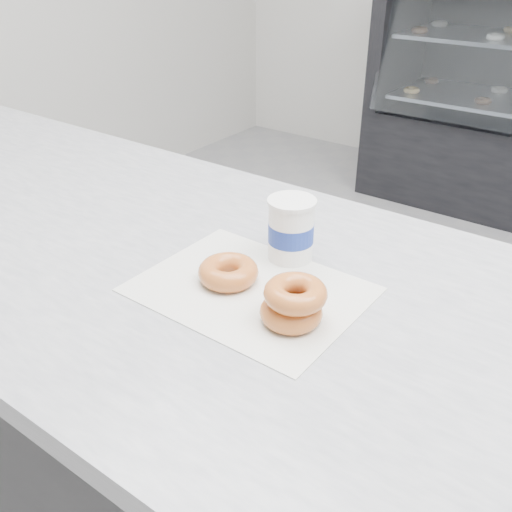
% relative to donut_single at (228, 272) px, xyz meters
% --- Properties ---
extents(ground, '(5.00, 5.00, 0.00)m').
position_rel_donut_single_xyz_m(ground, '(0.27, 0.62, -0.92)').
color(ground, gray).
rests_on(ground, ground).
extents(wax_paper, '(0.34, 0.26, 0.00)m').
position_rel_donut_single_xyz_m(wax_paper, '(0.04, 0.00, -0.02)').
color(wax_paper, silver).
rests_on(wax_paper, counter).
extents(donut_single, '(0.10, 0.10, 0.03)m').
position_rel_donut_single_xyz_m(donut_single, '(0.00, 0.00, 0.00)').
color(donut_single, '#C97437').
rests_on(donut_single, wax_paper).
extents(donut_stack, '(0.11, 0.11, 0.06)m').
position_rel_donut_single_xyz_m(donut_stack, '(0.14, -0.03, 0.01)').
color(donut_stack, '#C97437').
rests_on(donut_stack, wax_paper).
extents(coffee_cup, '(0.10, 0.10, 0.11)m').
position_rel_donut_single_xyz_m(coffee_cup, '(0.04, 0.12, 0.04)').
color(coffee_cup, white).
rests_on(coffee_cup, counter).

